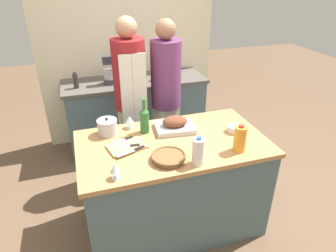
{
  "coord_description": "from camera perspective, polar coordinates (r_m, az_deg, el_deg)",
  "views": [
    {
      "loc": [
        -0.68,
        -2.01,
        2.17
      ],
      "look_at": [
        0.0,
        0.13,
        0.97
      ],
      "focal_mm": 32.0,
      "sensor_mm": 36.0,
      "label": 1
    }
  ],
  "objects": [
    {
      "name": "ground_plane",
      "position": [
        3.04,
        0.79,
        -17.5
      ],
      "size": [
        12.0,
        12.0,
        0.0
      ],
      "primitive_type": "plane",
      "color": "brown"
    },
    {
      "name": "kitchen_island",
      "position": [
        2.74,
        0.85,
        -10.96
      ],
      "size": [
        1.56,
        0.88,
        0.89
      ],
      "color": "#4C666B",
      "rests_on": "ground_plane"
    },
    {
      "name": "back_counter",
      "position": [
        3.97,
        -6.03,
        2.48
      ],
      "size": [
        1.77,
        0.6,
        0.92
      ],
      "color": "#4C666B",
      "rests_on": "ground_plane"
    },
    {
      "name": "back_wall",
      "position": [
        4.03,
        -7.71,
        15.05
      ],
      "size": [
        2.27,
        0.1,
        2.55
      ],
      "color": "beige",
      "rests_on": "ground_plane"
    },
    {
      "name": "roasting_pan",
      "position": [
        2.64,
        1.3,
        0.22
      ],
      "size": [
        0.36,
        0.29,
        0.13
      ],
      "color": "#BCBCC1",
      "rests_on": "kitchen_island"
    },
    {
      "name": "wicker_basket",
      "position": [
        2.24,
        0.1,
        -5.94
      ],
      "size": [
        0.27,
        0.27,
        0.05
      ],
      "color": "brown",
      "rests_on": "kitchen_island"
    },
    {
      "name": "cutting_board",
      "position": [
        2.42,
        -7.87,
        -3.91
      ],
      "size": [
        0.33,
        0.26,
        0.02
      ],
      "color": "tan",
      "rests_on": "kitchen_island"
    },
    {
      "name": "stock_pot",
      "position": [
        2.61,
        -11.46,
        -0.19
      ],
      "size": [
        0.17,
        0.17,
        0.16
      ],
      "color": "#B7B7BC",
      "rests_on": "kitchen_island"
    },
    {
      "name": "mixing_bowl",
      "position": [
        2.68,
        12.44,
        -0.41
      ],
      "size": [
        0.13,
        0.13,
        0.06
      ],
      "color": "beige",
      "rests_on": "kitchen_island"
    },
    {
      "name": "juice_jug",
      "position": [
        2.38,
        13.54,
        -2.38
      ],
      "size": [
        0.1,
        0.1,
        0.23
      ],
      "color": "orange",
      "rests_on": "kitchen_island"
    },
    {
      "name": "milk_jug",
      "position": [
        2.17,
        5.79,
        -4.83
      ],
      "size": [
        0.09,
        0.09,
        0.23
      ],
      "color": "white",
      "rests_on": "kitchen_island"
    },
    {
      "name": "wine_bottle_green",
      "position": [
        2.57,
        -4.51,
        1.25
      ],
      "size": [
        0.08,
        0.08,
        0.31
      ],
      "color": "#28662D",
      "rests_on": "kitchen_island"
    },
    {
      "name": "wine_glass_left",
      "position": [
        2.67,
        -7.36,
        1.2
      ],
      "size": [
        0.08,
        0.08,
        0.12
      ],
      "color": "silver",
      "rests_on": "kitchen_island"
    },
    {
      "name": "wine_glass_right",
      "position": [
        2.06,
        -10.02,
        -8.0
      ],
      "size": [
        0.08,
        0.08,
        0.11
      ],
      "color": "silver",
      "rests_on": "kitchen_island"
    },
    {
      "name": "knife_chef",
      "position": [
        2.34,
        -6.89,
        -4.72
      ],
      "size": [
        0.24,
        0.11,
        0.01
      ],
      "color": "#B7B7BC",
      "rests_on": "cutting_board"
    },
    {
      "name": "knife_paring",
      "position": [
        2.49,
        -8.52,
        -2.62
      ],
      "size": [
        0.18,
        0.09,
        0.01
      ],
      "color": "#B7B7BC",
      "rests_on": "cutting_board"
    },
    {
      "name": "knife_bread",
      "position": [
        2.4,
        -7.66,
        -3.8
      ],
      "size": [
        0.2,
        0.05,
        0.01
      ],
      "color": "#B7B7BC",
      "rests_on": "cutting_board"
    },
    {
      "name": "stand_mixer",
      "position": [
        3.68,
        -10.81,
        10.05
      ],
      "size": [
        0.18,
        0.14,
        0.34
      ],
      "color": "#333842",
      "rests_on": "back_counter"
    },
    {
      "name": "condiment_bottle_tall",
      "position": [
        3.77,
        -6.46,
        9.62
      ],
      "size": [
        0.05,
        0.05,
        0.14
      ],
      "color": "#B28E2D",
      "rests_on": "back_counter"
    },
    {
      "name": "condiment_bottle_short",
      "position": [
        3.76,
        -1.66,
        10.16
      ],
      "size": [
        0.07,
        0.07,
        0.2
      ],
      "color": "#B28E2D",
      "rests_on": "back_counter"
    },
    {
      "name": "condiment_bottle_extra",
      "position": [
        3.64,
        -17.17,
        8.24
      ],
      "size": [
        0.06,
        0.06,
        0.19
      ],
      "color": "#332D28",
      "rests_on": "back_counter"
    },
    {
      "name": "person_cook_aproned",
      "position": [
        3.14,
        -7.12,
        5.83
      ],
      "size": [
        0.33,
        0.34,
        1.77
      ],
      "rotation": [
        0.0,
        0.0,
        0.05
      ],
      "color": "beige",
      "rests_on": "ground_plane"
    },
    {
      "name": "person_cook_guest",
      "position": [
        3.2,
        -0.39,
        6.16
      ],
      "size": [
        0.31,
        0.31,
        1.74
      ],
      "rotation": [
        0.0,
        0.0,
        0.4
      ],
      "color": "beige",
      "rests_on": "ground_plane"
    }
  ]
}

